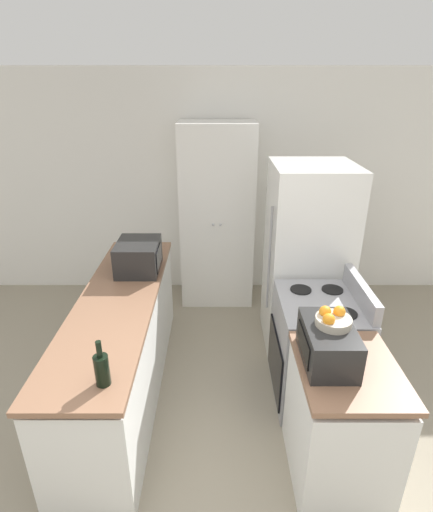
{
  "coord_description": "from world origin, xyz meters",
  "views": [
    {
      "loc": [
        -0.01,
        -1.44,
        2.46
      ],
      "look_at": [
        0.0,
        1.75,
        1.05
      ],
      "focal_mm": 28.0,
      "sensor_mm": 36.0,
      "label": 1
    }
  ],
  "objects_px": {
    "stove": "(315,348)",
    "microwave": "(138,256)",
    "pantry_cabinet": "(216,217)",
    "refrigerator": "(305,259)",
    "fruit_bowl": "(332,319)",
    "wine_bottle": "(101,369)",
    "toaster_oven": "(327,344)"
  },
  "relations": [
    {
      "from": "refrigerator",
      "to": "toaster_oven",
      "type": "relative_size",
      "value": 3.98
    },
    {
      "from": "stove",
      "to": "microwave",
      "type": "height_order",
      "value": "microwave"
    },
    {
      "from": "pantry_cabinet",
      "to": "microwave",
      "type": "height_order",
      "value": "pantry_cabinet"
    },
    {
      "from": "refrigerator",
      "to": "fruit_bowl",
      "type": "distance_m",
      "value": 1.51
    },
    {
      "from": "wine_bottle",
      "to": "toaster_oven",
      "type": "xyz_separation_m",
      "value": [
        1.3,
        0.2,
        0.02
      ]
    },
    {
      "from": "toaster_oven",
      "to": "stove",
      "type": "bearing_deg",
      "value": 78.04
    },
    {
      "from": "refrigerator",
      "to": "wine_bottle",
      "type": "distance_m",
      "value": 2.26
    },
    {
      "from": "toaster_oven",
      "to": "refrigerator",
      "type": "bearing_deg",
      "value": 82.73
    },
    {
      "from": "stove",
      "to": "fruit_bowl",
      "type": "distance_m",
      "value": 1.0
    },
    {
      "from": "microwave",
      "to": "toaster_oven",
      "type": "height_order",
      "value": "microwave"
    },
    {
      "from": "stove",
      "to": "fruit_bowl",
      "type": "relative_size",
      "value": 5.02
    },
    {
      "from": "wine_bottle",
      "to": "fruit_bowl",
      "type": "height_order",
      "value": "fruit_bowl"
    },
    {
      "from": "refrigerator",
      "to": "fruit_bowl",
      "type": "height_order",
      "value": "refrigerator"
    },
    {
      "from": "microwave",
      "to": "refrigerator",
      "type": "bearing_deg",
      "value": 8.85
    },
    {
      "from": "refrigerator",
      "to": "wine_bottle",
      "type": "relative_size",
      "value": 6.3
    },
    {
      "from": "refrigerator",
      "to": "fruit_bowl",
      "type": "bearing_deg",
      "value": -96.74
    },
    {
      "from": "microwave",
      "to": "wine_bottle",
      "type": "distance_m",
      "value": 1.46
    },
    {
      "from": "stove",
      "to": "wine_bottle",
      "type": "xyz_separation_m",
      "value": [
        -1.45,
        -0.91,
        0.54
      ]
    },
    {
      "from": "stove",
      "to": "fruit_bowl",
      "type": "xyz_separation_m",
      "value": [
        -0.13,
        -0.68,
        0.72
      ]
    },
    {
      "from": "stove",
      "to": "wine_bottle",
      "type": "height_order",
      "value": "wine_bottle"
    },
    {
      "from": "pantry_cabinet",
      "to": "refrigerator",
      "type": "distance_m",
      "value": 1.23
    },
    {
      "from": "refrigerator",
      "to": "toaster_oven",
      "type": "xyz_separation_m",
      "value": [
        -0.19,
        -1.5,
        0.12
      ]
    },
    {
      "from": "stove",
      "to": "microwave",
      "type": "distance_m",
      "value": 1.7
    },
    {
      "from": "microwave",
      "to": "pantry_cabinet",
      "type": "bearing_deg",
      "value": 58.25
    },
    {
      "from": "microwave",
      "to": "fruit_bowl",
      "type": "relative_size",
      "value": 2.09
    },
    {
      "from": "stove",
      "to": "refrigerator",
      "type": "bearing_deg",
      "value": 86.96
    },
    {
      "from": "refrigerator",
      "to": "microwave",
      "type": "xyz_separation_m",
      "value": [
        -1.54,
        -0.24,
        0.14
      ]
    },
    {
      "from": "wine_bottle",
      "to": "pantry_cabinet",
      "type": "bearing_deg",
      "value": 76.12
    },
    {
      "from": "stove",
      "to": "fruit_bowl",
      "type": "bearing_deg",
      "value": -101.0
    },
    {
      "from": "pantry_cabinet",
      "to": "stove",
      "type": "relative_size",
      "value": 1.95
    },
    {
      "from": "pantry_cabinet",
      "to": "toaster_oven",
      "type": "distance_m",
      "value": 2.46
    },
    {
      "from": "stove",
      "to": "toaster_oven",
      "type": "distance_m",
      "value": 0.91
    }
  ]
}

